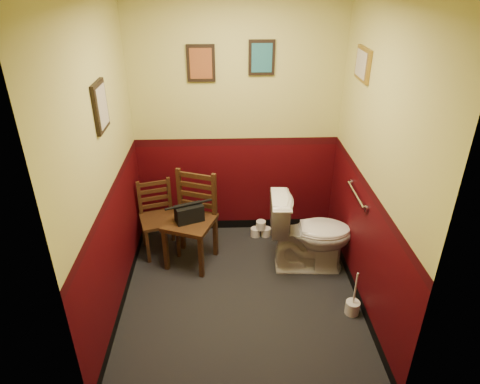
% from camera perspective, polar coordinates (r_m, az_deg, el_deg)
% --- Properties ---
extents(floor, '(2.20, 2.40, 0.00)m').
position_cam_1_polar(floor, '(4.23, 0.13, -13.66)').
color(floor, black).
rests_on(floor, ground).
extents(wall_back, '(2.20, 0.00, 2.70)m').
position_cam_1_polar(wall_back, '(4.59, -0.46, 9.51)').
color(wall_back, '#3B0409').
rests_on(wall_back, ground).
extents(wall_front, '(2.20, 0.00, 2.70)m').
position_cam_1_polar(wall_front, '(2.44, 1.33, -8.91)').
color(wall_front, '#3B0409').
rests_on(wall_front, ground).
extents(wall_left, '(0.00, 2.40, 2.70)m').
position_cam_1_polar(wall_left, '(3.60, -17.61, 2.70)').
color(wall_left, '#3B0409').
rests_on(wall_left, ground).
extents(wall_right, '(0.00, 2.40, 2.70)m').
position_cam_1_polar(wall_right, '(3.68, 17.55, 3.27)').
color(wall_right, '#3B0409').
rests_on(wall_right, ground).
extents(grab_bar, '(0.05, 0.56, 0.06)m').
position_cam_1_polar(grab_bar, '(4.06, 15.27, -0.35)').
color(grab_bar, silver).
rests_on(grab_bar, wall_right).
extents(framed_print_back_a, '(0.28, 0.04, 0.36)m').
position_cam_1_polar(framed_print_back_a, '(4.42, -5.23, 16.72)').
color(framed_print_back_a, black).
rests_on(framed_print_back_a, wall_back).
extents(framed_print_back_b, '(0.26, 0.04, 0.34)m').
position_cam_1_polar(framed_print_back_b, '(4.42, 2.91, 17.46)').
color(framed_print_back_b, black).
rests_on(framed_print_back_b, wall_back).
extents(framed_print_left, '(0.04, 0.30, 0.38)m').
position_cam_1_polar(framed_print_left, '(3.52, -18.09, 10.78)').
color(framed_print_left, black).
rests_on(framed_print_left, wall_left).
extents(framed_print_right, '(0.04, 0.34, 0.28)m').
position_cam_1_polar(framed_print_right, '(4.01, 16.05, 16.07)').
color(framed_print_right, olive).
rests_on(framed_print_right, wall_right).
extents(toilet, '(0.86, 0.51, 0.82)m').
position_cam_1_polar(toilet, '(4.40, 9.35, -5.45)').
color(toilet, white).
rests_on(toilet, floor).
extents(toilet_brush, '(0.13, 0.13, 0.46)m').
position_cam_1_polar(toilet_brush, '(4.14, 14.76, -14.57)').
color(toilet_brush, silver).
rests_on(toilet_brush, floor).
extents(chair_left, '(0.47, 0.47, 0.80)m').
position_cam_1_polar(chair_left, '(4.69, -10.85, -3.42)').
color(chair_left, '#452814').
rests_on(chair_left, floor).
extents(chair_right, '(0.59, 0.59, 0.98)m').
position_cam_1_polar(chair_right, '(4.43, -6.47, -3.77)').
color(chair_right, '#452814').
rests_on(chair_right, floor).
extents(handbag, '(0.31, 0.23, 0.20)m').
position_cam_1_polar(handbag, '(4.34, -6.78, -2.83)').
color(handbag, black).
rests_on(handbag, chair_right).
extents(tp_stack, '(0.23, 0.12, 0.20)m').
position_cam_1_polar(tp_stack, '(5.00, 2.77, -5.04)').
color(tp_stack, silver).
rests_on(tp_stack, floor).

